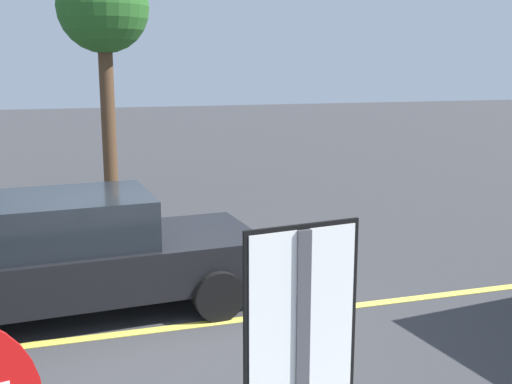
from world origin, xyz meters
name	(u,v)px	position (x,y,z in m)	size (l,w,h in m)	color
ground_plane	(148,331)	(0.00, 0.00, 0.00)	(80.00, 80.00, 0.00)	#38383A
lane_marking_centre	(372,304)	(3.00, 0.00, 0.01)	(28.00, 0.16, 0.01)	#E0D14C
car_black_crossing	(79,253)	(-0.74, 0.89, 0.79)	(4.59, 2.28, 1.55)	black
tree_left_verge	(103,12)	(0.17, 7.85, 4.31)	(2.07, 2.07, 5.46)	#513823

